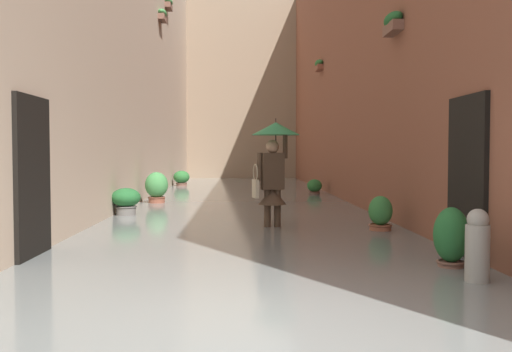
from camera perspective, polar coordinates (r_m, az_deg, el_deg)
name	(u,v)px	position (r m, az deg, el deg)	size (l,w,h in m)	color
ground_plane	(243,204)	(16.15, -1.28, -2.90)	(60.00, 60.00, 0.00)	slate
flood_water	(243,201)	(16.14, -1.28, -2.55)	(6.23, 29.91, 0.20)	slate
building_facade_left	(370,43)	(16.79, 11.47, 13.10)	(2.04, 27.91, 9.25)	brown
building_facade_far	(241,92)	(29.09, -1.49, 8.50)	(9.03, 1.80, 9.15)	gray
person_wading	(274,159)	(9.77, 1.80, 1.72)	(0.84, 0.84, 2.09)	#2D2319
potted_plant_near_left	(314,188)	(17.82, 5.95, -1.23)	(0.47, 0.47, 0.64)	brown
potted_plant_far_left	(380,218)	(9.63, 12.50, -4.20)	(0.40, 0.40, 0.77)	#9E563D
potted_plant_mid_left	(451,242)	(6.78, 19.17, -6.32)	(0.40, 0.40, 0.88)	brown
potted_plant_mid_right	(126,203)	(11.94, -13.04, -2.67)	(0.60, 0.60, 0.76)	#66605B
potted_plant_far_right	(157,189)	(14.68, -10.05, -1.29)	(0.59, 0.59, 0.99)	brown
potted_plant_near_right	(181,179)	(21.85, -7.56, -0.32)	(0.62, 0.62, 0.79)	brown
mooring_bollard	(477,255)	(6.11, 21.52, -7.47)	(0.24, 0.24, 0.93)	gray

